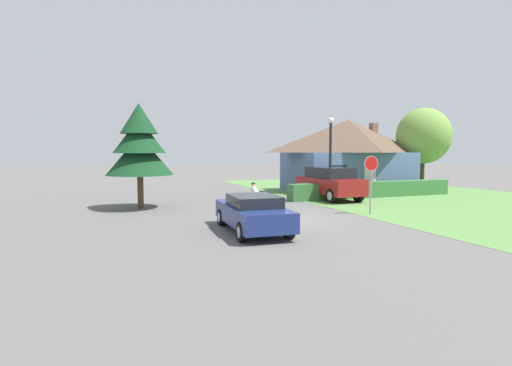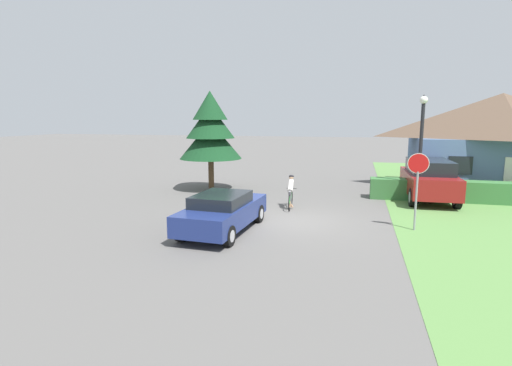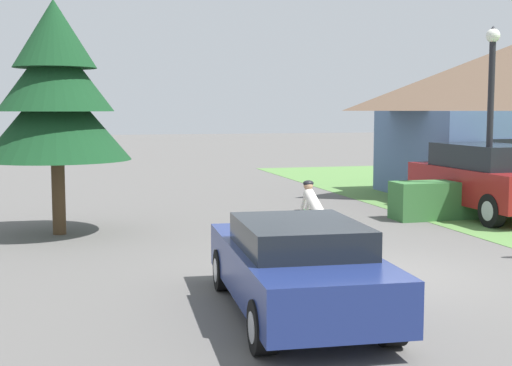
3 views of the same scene
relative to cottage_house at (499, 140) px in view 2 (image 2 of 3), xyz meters
The scene contains 9 objects.
ground_plane 14.02m from the cottage_house, 135.39° to the right, with size 140.00×140.00×0.00m, color #5B5956.
cottage_house is the anchor object (origin of this frame).
hedge_row 4.82m from the cottage_house, 102.99° to the right, with size 11.54×0.90×0.98m, color #387038.
sedan_left_lane 16.65m from the cottage_house, 135.64° to the right, with size 2.07×4.55×1.34m.
cyclist 12.76m from the cottage_house, 143.54° to the right, with size 0.44×1.76×1.45m.
parked_suv_right 6.05m from the cottage_house, 134.71° to the right, with size 2.15×4.90×1.93m.
stop_sign 11.22m from the cottage_house, 118.77° to the right, with size 0.70×0.08×2.69m.
street_lamp 6.96m from the cottage_house, 132.28° to the right, with size 0.34×0.34×4.89m.
conifer_tall_near 15.61m from the cottage_house, 165.00° to the right, with size 3.32×3.32×5.30m.
Camera 2 is at (2.38, -14.56, 3.86)m, focal length 28.00 mm.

